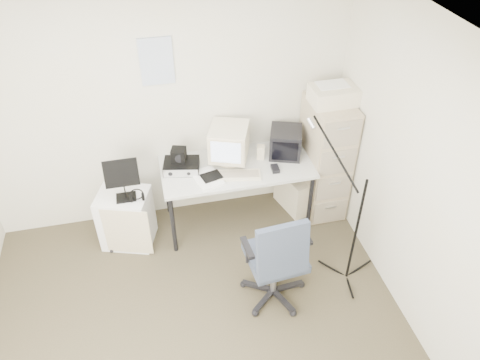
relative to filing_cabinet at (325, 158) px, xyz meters
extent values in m
cube|color=#3A3422|center=(-1.58, -1.48, -0.66)|extent=(3.60, 3.60, 0.01)
cube|color=white|center=(-1.58, -1.48, 1.85)|extent=(3.60, 3.60, 0.01)
cube|color=silver|center=(-1.58, 0.32, 0.60)|extent=(3.60, 0.02, 2.50)
cube|color=silver|center=(0.22, -1.48, 0.60)|extent=(0.02, 3.60, 2.50)
cube|color=white|center=(-1.60, 0.31, 1.10)|extent=(0.30, 0.02, 0.44)
cube|color=tan|center=(0.00, 0.00, 0.00)|extent=(0.40, 0.60, 1.30)
cube|color=beige|center=(0.00, 0.00, 0.73)|extent=(0.44, 0.30, 0.17)
cube|color=beige|center=(-0.95, -0.03, -0.29)|extent=(1.50, 0.70, 0.73)
cube|color=beige|center=(-1.00, 0.06, 0.28)|extent=(0.47, 0.48, 0.40)
cube|color=black|center=(-0.42, 0.06, 0.22)|extent=(0.40, 0.41, 0.28)
cube|color=beige|center=(-0.68, 0.05, 0.15)|extent=(0.10, 0.10, 0.14)
cube|color=beige|center=(-0.98, -0.20, 0.09)|extent=(0.47, 0.24, 0.03)
cube|color=black|center=(-0.60, -0.19, 0.10)|extent=(0.08, 0.12, 0.04)
cube|color=black|center=(-1.49, 0.02, 0.13)|extent=(0.38, 0.31, 0.10)
cube|color=black|center=(-1.50, 0.05, 0.25)|extent=(0.17, 0.16, 0.14)
cube|color=white|center=(-1.27, -0.18, 0.09)|extent=(0.31, 0.37, 0.02)
cube|color=beige|center=(-0.30, 0.04, -0.44)|extent=(0.32, 0.49, 0.42)
cube|color=#404858|center=(-0.85, -1.08, -0.12)|extent=(0.66, 0.66, 1.06)
cube|color=white|center=(-2.09, -0.08, -0.35)|extent=(0.58, 0.52, 0.60)
cube|color=black|center=(-2.05, -0.13, 0.18)|extent=(0.34, 0.24, 0.46)
torus|color=black|center=(-1.95, -0.19, 0.00)|extent=(0.19, 0.19, 0.03)
cylinder|color=black|center=(-0.10, -1.03, 0.12)|extent=(0.03, 0.03, 1.54)
camera|label=1|loc=(-1.75, -3.66, 2.86)|focal=35.00mm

